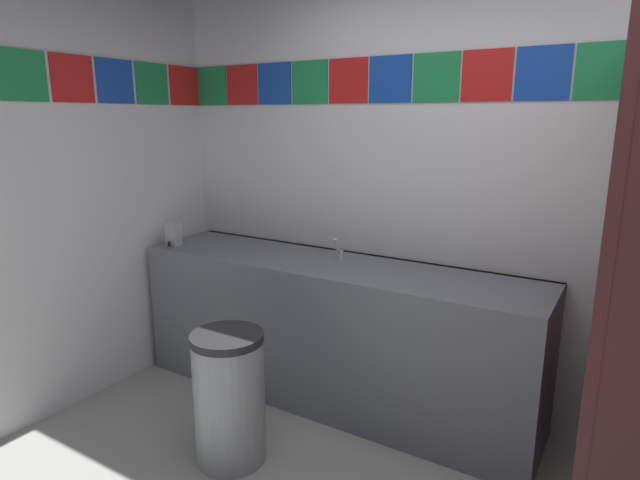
% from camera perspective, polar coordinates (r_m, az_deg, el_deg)
% --- Properties ---
extents(wall_back, '(4.39, 0.09, 2.67)m').
position_cam_1_polar(wall_back, '(3.03, 19.56, 5.28)').
color(wall_back, silver).
rests_on(wall_back, ground_plane).
extents(vanity_counter, '(2.49, 0.60, 0.87)m').
position_cam_1_polar(vanity_counter, '(3.27, 1.21, -9.74)').
color(vanity_counter, slate).
rests_on(vanity_counter, ground_plane).
extents(faucet_center, '(0.04, 0.10, 0.14)m').
position_cam_1_polar(faucet_center, '(3.19, 2.06, -1.17)').
color(faucet_center, silver).
rests_on(faucet_center, vanity_counter).
extents(soap_dispenser, '(0.09, 0.09, 0.16)m').
position_cam_1_polar(soap_dispenser, '(3.66, -15.58, 0.65)').
color(soap_dispenser, '#B7BABF').
rests_on(soap_dispenser, vanity_counter).
extents(trash_bin, '(0.36, 0.36, 0.68)m').
position_cam_1_polar(trash_bin, '(2.79, -9.78, -16.44)').
color(trash_bin, '#999EA3').
rests_on(trash_bin, ground_plane).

